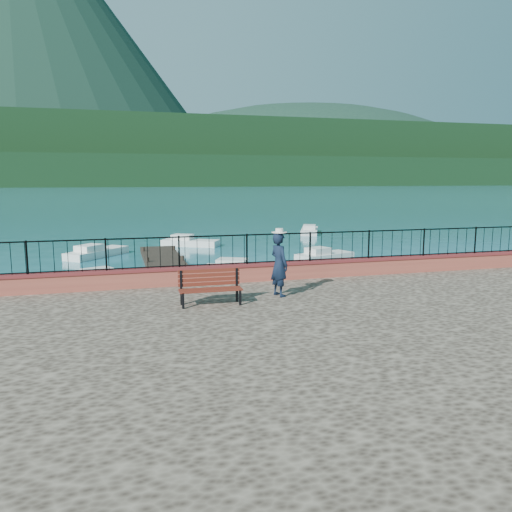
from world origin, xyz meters
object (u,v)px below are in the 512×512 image
park_bench (210,294)px  boat_2 (325,254)px  boat_4 (190,240)px  boat_0 (110,276)px  boat_5 (310,229)px  boat_3 (97,250)px  person (279,265)px  boat_1 (244,267)px

park_bench → boat_2: (8.79, 12.64, -1.08)m
park_bench → boat_4: 20.98m
boat_0 → boat_4: size_ratio=0.90×
boat_2 → boat_5: size_ratio=0.80×
boat_0 → boat_4: same height
boat_0 → boat_2: size_ratio=1.02×
boat_3 → boat_4: same height
boat_3 → boat_5: (16.72, 8.40, 0.00)m
park_bench → person: (2.08, 0.48, 0.63)m
boat_3 → boat_1: bearing=-98.8°
park_bench → boat_1: (3.39, 9.68, -1.08)m
park_bench → boat_3: park_bench is taller
park_bench → person: size_ratio=0.92×
boat_3 → boat_4: size_ratio=1.09×
boat_1 → boat_3: bearing=157.4°
boat_0 → boat_3: 8.46m
boat_4 → person: bearing=-62.2°
boat_3 → park_bench: bearing=-128.6°
person → boat_4: bearing=-18.3°
boat_1 → boat_5: 19.03m
boat_3 → boat_4: 6.79m
boat_0 → person: bearing=-85.5°
park_bench → boat_5: park_bench is taller
person → boat_0: bearing=11.6°
person → boat_3: (-5.60, 17.10, -1.71)m
park_bench → person: 2.22m
person → boat_5: 27.88m
boat_3 → boat_4: (5.97, 3.23, 0.00)m
boat_2 → boat_3: bearing=139.2°
boat_0 → park_bench: bearing=-97.9°
boat_4 → boat_1: bearing=-56.3°
boat_0 → boat_4: (5.16, 11.65, 0.00)m
boat_0 → boat_5: same height
boat_2 → boat_4: bearing=108.9°
boat_2 → park_bench: bearing=-143.8°
boat_2 → boat_3: same height
park_bench → boat_4: park_bench is taller
boat_1 → boat_2: size_ratio=1.17×
person → boat_4: (0.37, 20.33, -1.71)m
boat_5 → boat_3: bearing=140.3°
park_bench → boat_0: 9.61m
boat_4 → boat_5: size_ratio=0.91×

